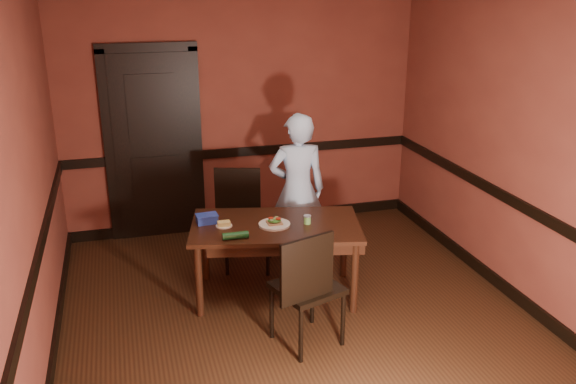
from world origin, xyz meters
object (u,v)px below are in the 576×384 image
dining_table (276,260)px  cheese_saucer (224,224)px  person (297,190)px  sauce_jar (307,219)px  food_tub (207,219)px  chair_near (307,286)px  sandwich_plate (274,223)px  chair_far (248,221)px

dining_table → cheese_saucer: (-0.45, 0.07, 0.37)m
person → dining_table: bearing=65.0°
sauce_jar → food_tub: 0.90m
cheese_saucer → person: bearing=33.2°
chair_near → sandwich_plate: chair_near is taller
cheese_saucer → food_tub: bearing=137.5°
cheese_saucer → food_tub: 0.18m
food_tub → person: bearing=20.4°
chair_far → cheese_saucer: chair_far is taller
chair_far → sauce_jar: size_ratio=12.53×
dining_table → food_tub: bearing=174.6°
person → sandwich_plate: bearing=64.9°
dining_table → sauce_jar: (0.28, -0.07, 0.39)m
chair_far → cheese_saucer: (-0.34, -0.57, 0.23)m
chair_near → sauce_jar: chair_near is taller
cheese_saucer → dining_table: bearing=-9.1°
sauce_jar → cheese_saucer: bearing=169.2°
chair_far → dining_table: bearing=-63.3°
dining_table → chair_near: chair_near is taller
sandwich_plate → sauce_jar: 0.30m
chair_near → sauce_jar: bearing=-125.9°
person → sauce_jar: size_ratio=19.78×
person → food_tub: (-0.97, -0.43, -0.04)m
chair_far → sandwich_plate: (0.10, -0.67, 0.23)m
chair_far → person: (0.50, -0.02, 0.29)m
dining_table → cheese_saucer: 0.59m
sandwich_plate → chair_near: bearing=-85.6°
chair_far → cheese_saucer: 0.70m
dining_table → sandwich_plate: 0.37m
sauce_jar → cheese_saucer: size_ratio=0.54×
chair_far → food_tub: (-0.47, -0.45, 0.25)m
food_tub → chair_near: bearing=-61.4°
person → cheese_saucer: (-0.84, -0.55, -0.06)m
dining_table → person: (0.39, 0.62, 0.43)m
sauce_jar → dining_table: bearing=166.5°
dining_table → cheese_saucer: size_ratio=10.20×
chair_far → sauce_jar: bearing=-44.7°
dining_table → sauce_jar: 0.48m
dining_table → person: person is taller
dining_table → chair_far: bearing=113.3°
dining_table → sauce_jar: bearing=-0.6°
chair_far → chair_near: chair_near is taller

